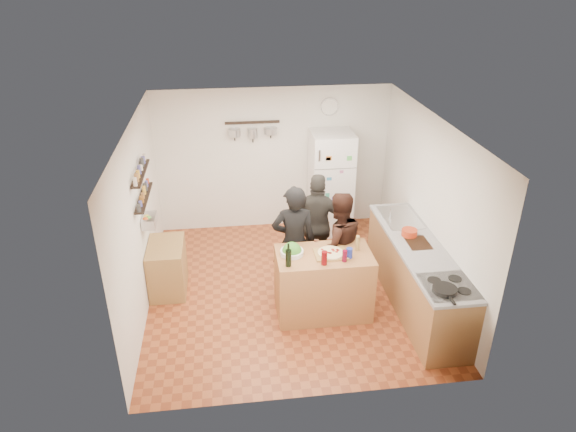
{
  "coord_description": "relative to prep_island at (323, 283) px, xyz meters",
  "views": [
    {
      "loc": [
        -0.81,
        -6.23,
        4.34
      ],
      "look_at": [
        0.0,
        0.1,
        1.15
      ],
      "focal_mm": 32.0,
      "sensor_mm": 36.0,
      "label": 1
    }
  ],
  "objects": [
    {
      "name": "wine_glass_near",
      "position": [
        -0.05,
        -0.24,
        0.55
      ],
      "size": [
        0.08,
        0.08,
        0.18
      ],
      "primitive_type": "cylinder",
      "color": "#58070A",
      "rests_on": "prep_island"
    },
    {
      "name": "skillet",
      "position": [
        1.21,
        -1.02,
        0.49
      ],
      "size": [
        0.28,
        0.28,
        0.05
      ],
      "primitive_type": "cylinder",
      "color": "black",
      "rests_on": "stove_top"
    },
    {
      "name": "wine_glass_far",
      "position": [
        0.22,
        -0.2,
        0.53
      ],
      "size": [
        0.06,
        0.06,
        0.15
      ],
      "primitive_type": "cylinder",
      "color": "#56071C",
      "rests_on": "prep_island"
    },
    {
      "name": "fridge",
      "position": [
        0.56,
        2.34,
        0.45
      ],
      "size": [
        0.7,
        0.68,
        1.8
      ],
      "primitive_type": "cube",
      "color": "white",
      "rests_on": "floor"
    },
    {
      "name": "pepper_mill",
      "position": [
        0.45,
        0.05,
        0.54
      ],
      "size": [
        0.05,
        0.05,
        0.18
      ],
      "primitive_type": "cylinder",
      "color": "olive",
      "rests_on": "prep_island"
    },
    {
      "name": "pot_rack",
      "position": [
        -0.74,
        2.59,
        1.49
      ],
      "size": [
        0.9,
        0.04,
        0.04
      ],
      "primitive_type": "cube",
      "color": "black",
      "rests_on": "back_wall"
    },
    {
      "name": "side_table",
      "position": [
        -2.13,
        0.82,
        -0.09
      ],
      "size": [
        0.5,
        0.8,
        0.73
      ],
      "primitive_type": "cube",
      "color": "#A07C43",
      "rests_on": "floor"
    },
    {
      "name": "spice_shelf_upper",
      "position": [
        -2.32,
        0.79,
        1.4
      ],
      "size": [
        0.12,
        1.0,
        0.02
      ],
      "primitive_type": "cube",
      "color": "black",
      "rests_on": "left_wall"
    },
    {
      "name": "sink",
      "position": [
        1.31,
        0.89,
        0.46
      ],
      "size": [
        0.5,
        0.8,
        0.03
      ],
      "primitive_type": "cube",
      "color": "silver",
      "rests_on": "counter_run"
    },
    {
      "name": "spice_shelf_lower",
      "position": [
        -2.32,
        0.79,
        1.04
      ],
      "size": [
        0.12,
        1.0,
        0.02
      ],
      "primitive_type": "cube",
      "color": "black",
      "rests_on": "left_wall"
    },
    {
      "name": "stove_top",
      "position": [
        1.31,
        -0.91,
        0.46
      ],
      "size": [
        0.6,
        0.62,
        0.02
      ],
      "primitive_type": "cube",
      "color": "white",
      "rests_on": "counter_run"
    },
    {
      "name": "cutting_board",
      "position": [
        1.31,
        0.12,
        0.46
      ],
      "size": [
        0.3,
        0.4,
        0.02
      ],
      "primitive_type": "cube",
      "color": "brown",
      "rests_on": "counter_run"
    },
    {
      "name": "counter_run",
      "position": [
        1.31,
        0.04,
        -0.01
      ],
      "size": [
        0.63,
        2.63,
        0.9
      ],
      "primitive_type": "cube",
      "color": "#9E7042",
      "rests_on": "floor"
    },
    {
      "name": "prep_island",
      "position": [
        0.0,
        0.0,
        0.0
      ],
      "size": [
        1.25,
        0.72,
        0.91
      ],
      "primitive_type": "cube",
      "color": "#9D5F39",
      "rests_on": "floor"
    },
    {
      "name": "salt_canister",
      "position": [
        0.3,
        -0.12,
        0.52
      ],
      "size": [
        0.08,
        0.08,
        0.14
      ],
      "primitive_type": "cylinder",
      "color": "navy",
      "rests_on": "prep_island"
    },
    {
      "name": "person_left",
      "position": [
        -0.33,
        0.48,
        0.39
      ],
      "size": [
        0.63,
        0.43,
        1.68
      ],
      "primitive_type": "imported",
      "rotation": [
        0.0,
        0.0,
        3.1
      ],
      "color": "black",
      "rests_on": "floor"
    },
    {
      "name": "wine_bottle",
      "position": [
        -0.5,
        -0.22,
        0.57
      ],
      "size": [
        0.07,
        0.07,
        0.23
      ],
      "primitive_type": "cylinder",
      "color": "black",
      "rests_on": "prep_island"
    },
    {
      "name": "salad_bowl",
      "position": [
        -0.42,
        0.05,
        0.49
      ],
      "size": [
        0.3,
        0.3,
        0.06
      ],
      "primitive_type": "cylinder",
      "color": "silver",
      "rests_on": "prep_island"
    },
    {
      "name": "room_shell",
      "position": [
        -0.39,
        0.98,
        0.79
      ],
      "size": [
        4.2,
        4.2,
        4.2
      ],
      "color": "brown",
      "rests_on": "ground"
    },
    {
      "name": "produce_basket",
      "position": [
        -2.29,
        0.79,
        0.69
      ],
      "size": [
        0.18,
        0.35,
        0.14
      ],
      "primitive_type": "cube",
      "color": "silver",
      "rests_on": "left_wall"
    },
    {
      "name": "wall_clock",
      "position": [
        0.56,
        2.67,
        1.69
      ],
      "size": [
        0.3,
        0.03,
        0.3
      ],
      "primitive_type": "cylinder",
      "rotation": [
        1.57,
        0.0,
        0.0
      ],
      "color": "silver",
      "rests_on": "back_wall"
    },
    {
      "name": "pizza",
      "position": [
        0.08,
        -0.02,
        0.48
      ],
      "size": [
        0.34,
        0.34,
        0.02
      ],
      "primitive_type": "cylinder",
      "color": "beige",
      "rests_on": "pizza_board"
    },
    {
      "name": "person_back",
      "position": [
        0.1,
        1.02,
        0.35
      ],
      "size": [
        1.01,
        0.64,
        1.61
      ],
      "primitive_type": "imported",
      "rotation": [
        0.0,
        0.0,
        2.86
      ],
      "color": "#282724",
      "rests_on": "floor"
    },
    {
      "name": "pizza_board",
      "position": [
        0.08,
        -0.02,
        0.47
      ],
      "size": [
        0.42,
        0.34,
        0.02
      ],
      "primitive_type": "cube",
      "color": "olive",
      "rests_on": "prep_island"
    },
    {
      "name": "red_bowl",
      "position": [
        1.26,
        0.34,
        0.51
      ],
      "size": [
        0.22,
        0.22,
        0.09
      ],
      "primitive_type": "cylinder",
      "color": "#AA2E13",
      "rests_on": "counter_run"
    },
    {
      "name": "person_center",
      "position": [
        0.27,
        0.43,
        0.33
      ],
      "size": [
        0.86,
        0.72,
        1.57
      ],
      "primitive_type": "imported",
      "rotation": [
        0.0,
        0.0,
        3.33
      ],
      "color": "black",
      "rests_on": "floor"
    }
  ]
}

